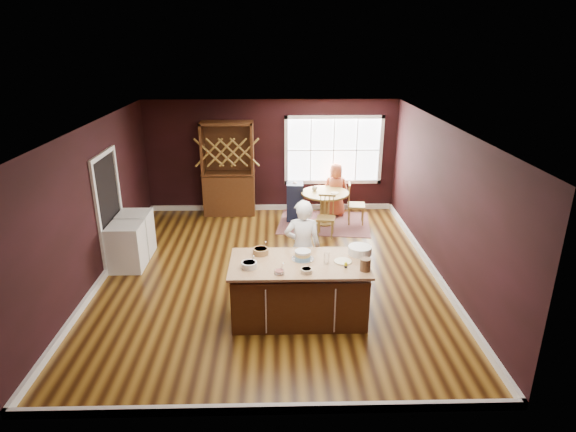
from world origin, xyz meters
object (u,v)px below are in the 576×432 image
object	(u,v)px
layer_cake	(303,255)
seated_woman	(336,190)
chair_east	(356,203)
chair_south	(326,216)
high_chair	(295,201)
hutch	(228,169)
dryer	(136,234)
toddler	(291,185)
dining_table	(325,201)
chair_north	(334,193)
washer	(127,247)
baker	(303,248)
kitchen_island	(299,291)

from	to	relation	value
layer_cake	seated_woman	world-z (taller)	seated_woman
chair_east	chair_south	distance (m)	1.07
chair_east	high_chair	size ratio (longest dim) A/B	1.04
chair_south	seated_woman	xyz separation A→B (m)	(0.35, 1.31, 0.18)
hutch	dryer	world-z (taller)	hutch
toddler	dryer	world-z (taller)	toddler
dining_table	high_chair	bearing A→B (deg)	161.81
chair_east	chair_north	bearing A→B (deg)	32.96
chair_north	hutch	size ratio (longest dim) A/B	0.42
chair_east	chair_south	bearing A→B (deg)	140.84
washer	toddler	bearing A→B (deg)	39.59
toddler	hutch	size ratio (longest dim) A/B	0.12
dining_table	layer_cake	distance (m)	3.92
baker	hutch	size ratio (longest dim) A/B	0.74
chair_east	washer	bearing A→B (deg)	122.47
dining_table	layer_cake	world-z (taller)	layer_cake
kitchen_island	chair_south	bearing A→B (deg)	77.06
chair_east	dryer	xyz separation A→B (m)	(-4.58, -1.56, -0.05)
chair_south	high_chair	bearing A→B (deg)	133.58
dining_table	hutch	bearing A→B (deg)	162.21
seated_woman	high_chair	distance (m)	1.04
seated_woman	layer_cake	bearing A→B (deg)	76.72
dining_table	chair_east	size ratio (longest dim) A/B	1.12
chair_north	toddler	xyz separation A→B (m)	(-1.05, -0.49, 0.35)
dining_table	baker	xyz separation A→B (m)	(-0.68, -3.20, 0.29)
baker	chair_east	distance (m)	3.49
washer	dryer	xyz separation A→B (m)	(0.00, 0.64, 0.00)
chair_east	hutch	size ratio (longest dim) A/B	0.43
chair_east	baker	bearing A→B (deg)	162.96
chair_south	washer	size ratio (longest dim) A/B	1.06
seated_woman	high_chair	xyz separation A→B (m)	(-0.98, -0.31, -0.17)
chair_south	seated_woman	distance (m)	1.36
chair_north	dryer	size ratio (longest dim) A/B	1.07
washer	chair_east	bearing A→B (deg)	25.62
dining_table	toddler	xyz separation A→B (m)	(-0.75, 0.35, 0.28)
layer_cake	high_chair	distance (m)	4.08
kitchen_island	dining_table	size ratio (longest dim) A/B	1.90
seated_woman	dryer	world-z (taller)	seated_woman
layer_cake	dryer	bearing A→B (deg)	144.50
layer_cake	high_chair	world-z (taller)	layer_cake
chair_east	dryer	world-z (taller)	chair_east
chair_east	toddler	xyz separation A→B (m)	(-1.47, 0.37, 0.33)
chair_north	hutch	xyz separation A→B (m)	(-2.54, -0.12, 0.65)
chair_south	dining_table	bearing A→B (deg)	97.70
chair_south	seated_woman	size ratio (longest dim) A/B	0.71
chair_north	hutch	distance (m)	2.62
high_chair	toddler	size ratio (longest dim) A/B	3.59
baker	washer	distance (m)	3.35
kitchen_island	chair_east	size ratio (longest dim) A/B	2.13
chair_east	chair_north	size ratio (longest dim) A/B	1.04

